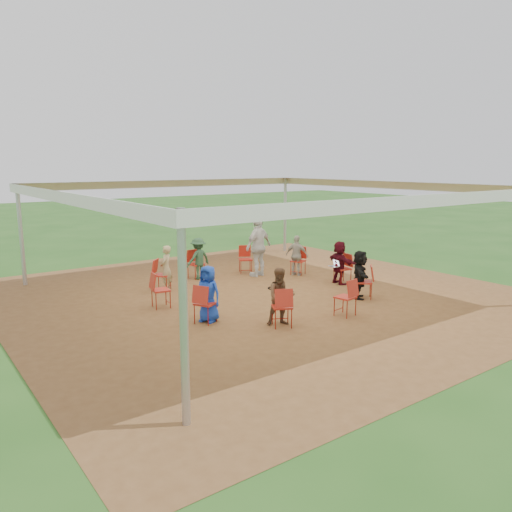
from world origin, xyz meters
TOP-DOWN VIEW (x-y plane):
  - ground at (0.00, 0.00)m, footprint 80.00×80.00m
  - dirt_patch at (0.00, 0.00)m, footprint 13.00×13.00m
  - tent at (0.00, 0.00)m, footprint 10.33×10.33m
  - chair_0 at (2.77, -0.43)m, footprint 0.50×0.48m
  - chair_1 at (2.50, 1.28)m, footprint 0.58×0.57m
  - chair_2 at (1.27, 2.50)m, footprint 0.57×0.58m
  - chair_3 at (-0.45, 2.77)m, footprint 0.48×0.50m
  - chair_4 at (-1.99, 1.98)m, footprint 0.61×0.61m
  - chair_5 at (-2.77, 0.43)m, footprint 0.50×0.48m
  - chair_6 at (-2.50, -1.28)m, footprint 0.58×0.57m
  - chair_7 at (-1.27, -2.50)m, footprint 0.57×0.58m
  - chair_8 at (0.45, -2.77)m, footprint 0.48×0.50m
  - chair_9 at (1.99, -1.98)m, footprint 0.61×0.61m
  - person_seated_0 at (2.65, -0.41)m, footprint 0.63×1.26m
  - person_seated_1 at (2.39, 1.23)m, footprint 0.69×0.85m
  - person_seated_2 at (-0.43, 2.65)m, footprint 0.89×0.54m
  - person_seated_3 at (-1.90, 1.89)m, footprint 0.55×0.55m
  - person_seated_4 at (-2.39, -1.23)m, footprint 0.60×0.73m
  - person_seated_5 at (-1.21, -2.40)m, footprint 0.73×0.61m
  - person_seated_6 at (1.90, -1.89)m, footprint 1.17×1.17m
  - standing_person at (1.33, 1.88)m, footprint 1.22×0.82m
  - cable_coil at (0.71, 0.25)m, footprint 0.44×0.44m
  - laptop at (2.49, -0.39)m, footprint 0.28×0.33m

SIDE VIEW (x-z plane):
  - ground at x=0.00m, z-range 0.00..0.00m
  - dirt_patch at x=0.00m, z-range 0.01..0.01m
  - cable_coil at x=0.71m, z-range 0.01..0.04m
  - chair_0 at x=2.77m, z-range 0.00..0.90m
  - chair_1 at x=2.50m, z-range 0.00..0.90m
  - chair_2 at x=1.27m, z-range 0.00..0.90m
  - chair_3 at x=-0.45m, z-range 0.00..0.90m
  - chair_4 at x=-1.99m, z-range 0.00..0.90m
  - chair_5 at x=-2.77m, z-range 0.00..0.90m
  - chair_6 at x=-2.50m, z-range 0.00..0.90m
  - chair_7 at x=-1.27m, z-range 0.00..0.90m
  - chair_8 at x=0.45m, z-range 0.00..0.90m
  - chair_9 at x=1.99m, z-range 0.00..0.90m
  - laptop at x=2.49m, z-range 0.51..0.71m
  - person_seated_0 at x=2.65m, z-range 0.01..1.30m
  - person_seated_1 at x=2.39m, z-range 0.01..1.30m
  - person_seated_2 at x=-0.43m, z-range 0.01..1.30m
  - person_seated_3 at x=-1.90m, z-range 0.01..1.30m
  - person_seated_4 at x=-2.39m, z-range 0.01..1.30m
  - person_seated_5 at x=-1.21m, z-range 0.01..1.30m
  - person_seated_6 at x=1.90m, z-range 0.01..1.30m
  - standing_person at x=1.33m, z-range 0.01..1.92m
  - tent at x=0.00m, z-range 0.87..3.87m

